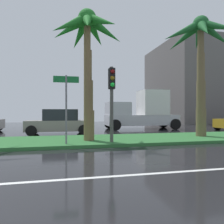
% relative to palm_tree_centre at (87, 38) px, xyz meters
% --- Properties ---
extents(ground_plane, '(90.00, 42.00, 0.10)m').
position_rel_palm_tree_centre_xyz_m(ground_plane, '(-2.80, 1.46, -5.25)').
color(ground_plane, black).
extents(median_strip, '(85.50, 4.00, 0.15)m').
position_rel_palm_tree_centre_xyz_m(median_strip, '(-2.80, 0.46, -5.12)').
color(median_strip, '#2D6B33').
rests_on(median_strip, ground_plane).
extents(palm_tree_centre, '(3.77, 3.70, 6.45)m').
position_rel_palm_tree_centre_xyz_m(palm_tree_centre, '(0.00, 0.00, 0.00)').
color(palm_tree_centre, brown).
rests_on(palm_tree_centre, median_strip).
extents(palm_tree_centre_right, '(4.51, 4.33, 6.91)m').
position_rel_palm_tree_centre_xyz_m(palm_tree_centre_right, '(6.57, 0.36, 0.24)').
color(palm_tree_centre_right, brown).
rests_on(palm_tree_centre_right, median_strip).
extents(traffic_signal_median_right, '(0.28, 0.43, 3.49)m').
position_rel_palm_tree_centre_xyz_m(traffic_signal_median_right, '(1.05, -0.86, -2.64)').
color(traffic_signal_median_right, '#4C4C47').
rests_on(traffic_signal_median_right, median_strip).
extents(street_name_sign, '(1.10, 0.08, 3.00)m').
position_rel_palm_tree_centre_xyz_m(street_name_sign, '(-1.02, -1.00, -3.12)').
color(street_name_sign, slate).
rests_on(street_name_sign, median_strip).
extents(car_in_traffic_third, '(4.30, 2.02, 1.72)m').
position_rel_palm_tree_centre_xyz_m(car_in_traffic_third, '(-1.44, 4.73, -4.37)').
color(car_in_traffic_third, gray).
rests_on(car_in_traffic_third, ground_plane).
extents(box_truck_lead, '(6.40, 2.64, 3.46)m').
position_rel_palm_tree_centre_xyz_m(box_truck_lead, '(5.78, 7.62, -3.65)').
color(box_truck_lead, silver).
rests_on(box_truck_lead, ground_plane).
extents(building_far_right, '(18.76, 12.87, 11.47)m').
position_rel_palm_tree_centre_xyz_m(building_far_right, '(22.31, 18.80, 0.54)').
color(building_far_right, '#605B59').
rests_on(building_far_right, ground_plane).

